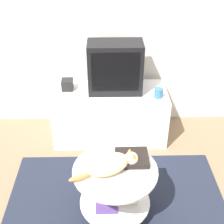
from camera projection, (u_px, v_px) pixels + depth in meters
The scene contains 10 objects.
ground_plane at pixel (117, 221), 2.53m from camera, with size 12.00×12.00×0.00m, color #7F664C.
wall_back at pixel (113, 8), 3.09m from camera, with size 8.00×0.05×2.60m.
rug at pixel (117, 221), 2.52m from camera, with size 1.86×1.54×0.02m.
tv_stand at pixel (110, 114), 3.35m from camera, with size 1.18×0.54×0.55m.
tv at pixel (115, 68), 3.08m from camera, with size 0.54×0.28×0.52m.
speaker at pixel (67, 85), 3.21m from camera, with size 0.11×0.11×0.11m.
mug at pixel (159, 93), 3.08m from camera, with size 0.08×0.08×0.10m.
coffee_table at pixel (115, 187), 2.42m from camera, with size 0.64×0.64×0.48m.
dvd_box at pixel (132, 158), 2.40m from camera, with size 0.26×0.21×0.05m.
cat at pixel (110, 164), 2.27m from camera, with size 0.52×0.30×0.14m.
Camera 1 is at (-0.07, -1.62, 2.13)m, focal length 50.00 mm.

